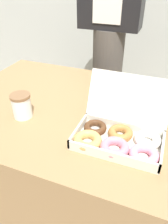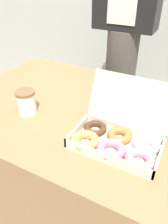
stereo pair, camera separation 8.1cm
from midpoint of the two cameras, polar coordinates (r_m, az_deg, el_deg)
The scene contains 5 objects.
ground_plane at distance 1.61m, azimuth -4.87°, elevation -20.84°, with size 14.00×14.00×0.00m, color gray.
table at distance 1.33m, azimuth -5.63°, elevation -11.60°, with size 1.16×0.89×0.74m.
donut_box at distance 0.85m, azimuth 6.45°, elevation -6.22°, with size 0.34×0.30×0.22m.
coffee_cup at distance 1.02m, azimuth -18.19°, elevation 1.53°, with size 0.09×0.09×0.11m.
person_customer at distance 1.66m, azimuth 5.25°, elevation 21.69°, with size 0.42×0.23×1.77m.
Camera 1 is at (0.42, -0.83, 1.31)m, focal length 35.00 mm.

